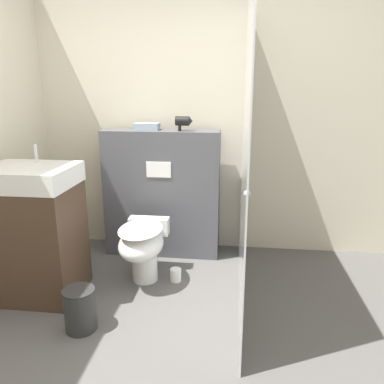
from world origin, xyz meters
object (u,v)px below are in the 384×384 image
at_px(toilet, 143,245).
at_px(sink_vanity, 35,232).
at_px(hair_drier, 183,121).
at_px(waste_bin, 80,309).

xyz_separation_m(toilet, sink_vanity, (-0.76, -0.26, 0.18)).
xyz_separation_m(sink_vanity, hair_drier, (1.01, 0.82, 0.76)).
xyz_separation_m(toilet, waste_bin, (-0.26, -0.66, -0.18)).
bearing_deg(hair_drier, toilet, -114.28).
bearing_deg(sink_vanity, hair_drier, 39.17).
relative_size(toilet, hair_drier, 3.80).
bearing_deg(toilet, hair_drier, 65.72).
distance_m(sink_vanity, waste_bin, 0.73).
bearing_deg(sink_vanity, toilet, 18.74).
bearing_deg(sink_vanity, waste_bin, -39.23).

